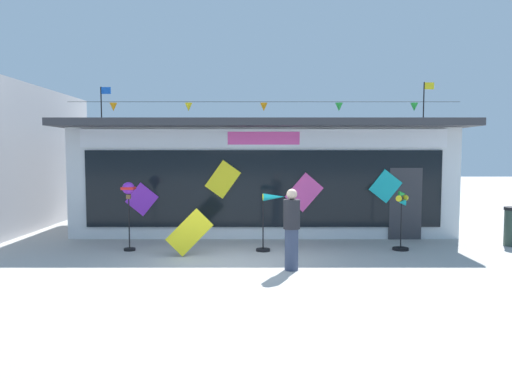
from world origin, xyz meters
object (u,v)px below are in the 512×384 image
wind_spinner_center_left (399,218)px  display_kite_on_ground (187,232)px  kite_shop_building (260,175)px  person_near_camera (289,229)px  wind_spinner_far_left (126,197)px  trash_bin (511,226)px  wind_spinner_left (268,212)px

wind_spinner_center_left → display_kite_on_ground: bearing=-172.7°
kite_shop_building → person_near_camera: kite_shop_building is taller
wind_spinner_far_left → wind_spinner_center_left: bearing=0.3°
display_kite_on_ground → kite_shop_building: bearing=69.2°
wind_spinner_center_left → person_near_camera: person_near_camera is taller
trash_bin → kite_shop_building: bearing=152.2°
wind_spinner_left → wind_spinner_far_left: bearing=178.9°
wind_spinner_far_left → person_near_camera: bearing=-27.8°
wind_spinner_far_left → wind_spinner_center_left: 6.75m
kite_shop_building → wind_spinner_far_left: size_ratio=6.69×
wind_spinner_left → display_kite_on_ground: size_ratio=1.39×
wind_spinner_left → kite_shop_building: bearing=91.9°
kite_shop_building → wind_spinner_far_left: (-3.34, -4.04, -0.35)m
display_kite_on_ground → trash_bin: bearing=8.6°
trash_bin → wind_spinner_left: bearing=-173.7°
wind_spinner_left → trash_bin: bearing=6.3°
wind_spinner_far_left → display_kite_on_ground: wind_spinner_far_left is taller
wind_spinner_left → wind_spinner_center_left: 3.25m
kite_shop_building → wind_spinner_center_left: kite_shop_building is taller
wind_spinner_left → person_near_camera: size_ratio=0.85×
wind_spinner_left → person_near_camera: person_near_camera is taller
kite_shop_building → display_kite_on_ground: 5.11m
wind_spinner_center_left → trash_bin: bearing=10.8°
kite_shop_building → wind_spinner_center_left: bearing=-49.8°
wind_spinner_far_left → person_near_camera: (3.86, -2.04, -0.48)m
kite_shop_building → wind_spinner_center_left: size_ratio=7.67×
kite_shop_building → wind_spinner_center_left: 5.32m
person_near_camera → display_kite_on_ground: 2.71m
wind_spinner_center_left → display_kite_on_ground: (-5.16, -0.66, -0.26)m
wind_spinner_left → wind_spinner_center_left: wind_spinner_center_left is taller
wind_spinner_left → display_kite_on_ground: (-1.91, -0.55, -0.40)m
wind_spinner_far_left → wind_spinner_left: bearing=-1.1°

